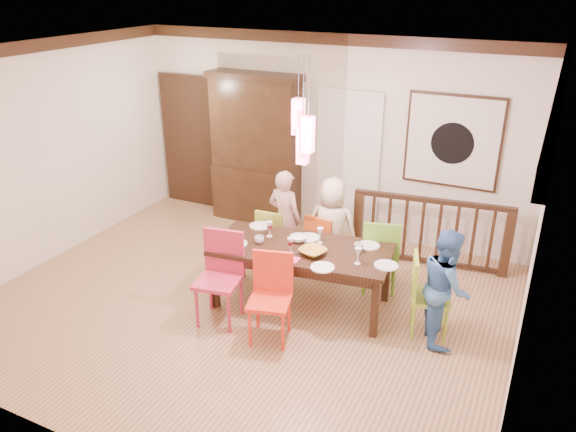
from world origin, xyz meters
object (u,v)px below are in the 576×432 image
at_px(dining_table, 302,254).
at_px(chair_far_left, 274,233).
at_px(chair_end_right, 431,291).
at_px(person_far_mid, 332,228).
at_px(balustrade, 430,231).
at_px(person_far_left, 285,219).
at_px(china_hutch, 256,149).
at_px(person_end_right, 446,287).

xyz_separation_m(dining_table, chair_far_left, (-0.73, 0.73, -0.18)).
xyz_separation_m(chair_end_right, person_far_mid, (-1.44, 0.73, 0.15)).
bearing_deg(person_far_mid, chair_end_right, 145.60).
bearing_deg(balustrade, person_far_left, -160.75).
bearing_deg(dining_table, china_hutch, 122.85).
bearing_deg(china_hutch, person_end_right, -30.62).
bearing_deg(chair_far_left, person_far_mid, -178.39).
height_order(china_hutch, person_far_mid, china_hutch).
xyz_separation_m(chair_end_right, person_far_left, (-2.10, 0.73, 0.15)).
distance_m(person_far_mid, person_end_right, 1.77).
bearing_deg(chair_far_left, dining_table, 131.50).
height_order(chair_end_right, person_end_right, person_end_right).
distance_m(chair_far_left, person_far_left, 0.24).
xyz_separation_m(dining_table, person_end_right, (1.64, 0.02, -0.02)).
xyz_separation_m(person_far_left, person_far_mid, (0.66, 0.00, -0.00)).
height_order(balustrade, person_far_mid, person_far_mid).
relative_size(china_hutch, balustrade, 1.12).
height_order(chair_end_right, person_far_mid, person_far_mid).
distance_m(chair_end_right, person_far_mid, 1.62).
bearing_deg(person_end_right, chair_end_right, 51.26).
xyz_separation_m(person_far_mid, person_end_right, (1.59, -0.78, -0.03)).
xyz_separation_m(china_hutch, person_far_mid, (1.75, -1.19, -0.49)).
xyz_separation_m(china_hutch, person_end_right, (3.34, -1.97, -0.52)).
xyz_separation_m(chair_far_left, chair_end_right, (2.23, -0.66, 0.05)).
distance_m(chair_end_right, person_far_left, 2.23).
bearing_deg(dining_table, chair_far_left, 127.75).
height_order(china_hutch, balustrade, china_hutch).
distance_m(chair_end_right, china_hutch, 3.78).
xyz_separation_m(dining_table, person_far_mid, (0.05, 0.80, 0.01)).
bearing_deg(person_end_right, person_far_left, 50.73).
bearing_deg(balustrade, person_far_mid, -148.64).
bearing_deg(person_far_left, person_end_right, 168.67).
height_order(china_hutch, person_end_right, china_hutch).
relative_size(dining_table, person_far_mid, 1.60).
xyz_separation_m(balustrade, person_end_right, (0.52, -1.63, 0.14)).
relative_size(dining_table, person_far_left, 1.60).
relative_size(chair_far_left, balustrade, 0.40).
bearing_deg(balustrade, china_hutch, 166.10).
bearing_deg(person_end_right, person_far_mid, 43.66).
height_order(chair_far_left, chair_end_right, chair_end_right).
height_order(dining_table, chair_end_right, chair_end_right).
xyz_separation_m(dining_table, person_far_left, (-0.61, 0.80, 0.01)).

